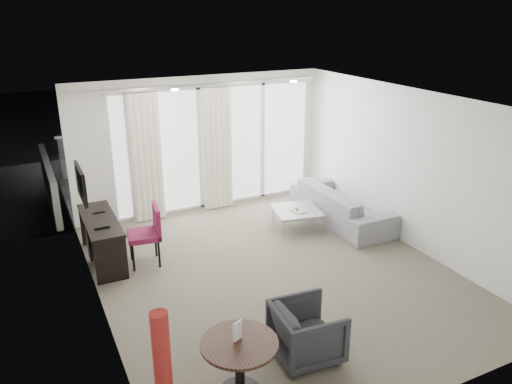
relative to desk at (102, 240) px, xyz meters
name	(u,v)px	position (x,y,z in m)	size (l,w,h in m)	color
floor	(273,272)	(2.24, -1.50, -0.36)	(5.00, 6.00, 0.00)	#5E5747
ceiling	(276,101)	(2.24, -1.50, 2.24)	(5.00, 6.00, 0.00)	white
wall_left	(94,223)	(-0.26, -1.50, 0.94)	(0.00, 6.00, 2.60)	silver
wall_right	(409,169)	(4.74, -1.50, 0.94)	(0.00, 6.00, 2.60)	silver
wall_front	(427,294)	(2.24, -4.50, 0.94)	(5.00, 0.00, 2.60)	silver
window_panel	(217,147)	(2.54, 1.48, 0.84)	(4.00, 0.02, 2.38)	white
window_frame	(217,147)	(2.54, 1.47, 0.84)	(4.10, 0.06, 2.44)	white
curtain_left	(146,158)	(1.09, 1.32, 0.84)	(0.60, 0.20, 2.38)	white
curtain_right	(217,149)	(2.49, 1.32, 0.84)	(0.60, 0.20, 2.38)	white
curtain_track	(203,85)	(2.24, 1.32, 2.09)	(4.80, 0.04, 0.04)	#B2B2B7
downlight_a	(175,90)	(1.34, 0.10, 2.23)	(0.12, 0.12, 0.02)	#FFE0B2
downlight_b	(293,81)	(3.44, 0.10, 2.23)	(0.12, 0.12, 0.02)	#FFE0B2
desk	(102,240)	(0.00, 0.00, 0.00)	(0.48, 1.54, 0.72)	black
tv	(81,183)	(-0.22, -0.05, 0.99)	(0.05, 0.80, 0.50)	black
desk_chair	(144,236)	(0.57, -0.37, 0.11)	(0.52, 0.49, 0.95)	maroon
round_table	(240,368)	(0.74, -3.59, -0.04)	(0.79, 0.79, 0.64)	#352016
menu_card	(238,333)	(0.75, -3.54, 0.36)	(0.12, 0.02, 0.21)	white
red_lamp	(163,375)	(-0.08, -3.75, 0.30)	(0.26, 0.26, 1.32)	maroon
tub_armchair	(307,332)	(1.67, -3.39, -0.03)	(0.71, 0.73, 0.67)	#28282C
coffee_table	(296,219)	(3.37, -0.26, -0.18)	(0.81, 0.81, 0.36)	gray
remote	(297,210)	(3.36, -0.28, 0.00)	(0.05, 0.14, 0.02)	black
magazine	(299,211)	(3.36, -0.33, 0.00)	(0.25, 0.31, 0.02)	gray
sofa	(341,204)	(4.27, -0.34, -0.03)	(2.28, 0.89, 0.67)	gray
terrace_slab	(194,184)	(2.54, 3.00, -0.42)	(5.60, 3.00, 0.12)	#4D4D50
rattan_chair_a	(215,156)	(3.21, 3.35, 0.07)	(0.59, 0.59, 0.87)	brown
rattan_chair_b	(252,155)	(4.19, 3.32, 0.00)	(0.50, 0.50, 0.72)	brown
rattan_table	(228,166)	(3.41, 3.04, -0.12)	(0.48, 0.48, 0.48)	brown
balustrade	(174,146)	(2.54, 4.45, 0.14)	(5.50, 0.06, 1.05)	#B2B2B7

